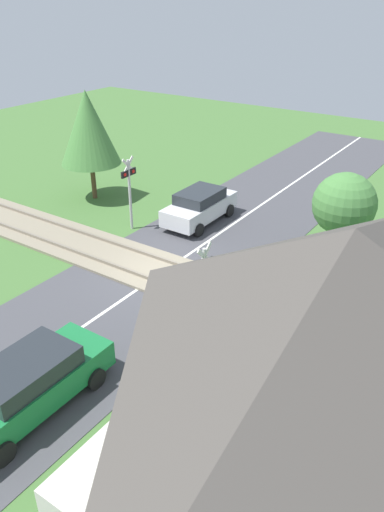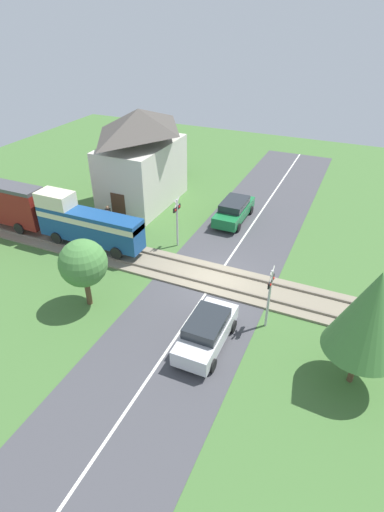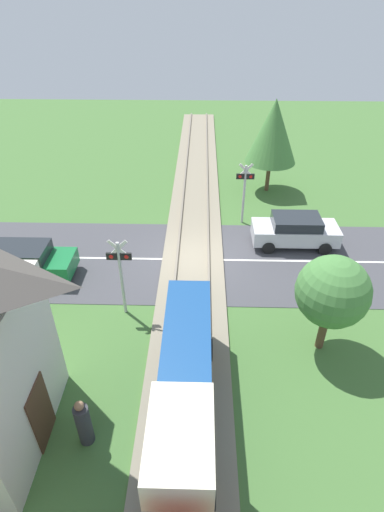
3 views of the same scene
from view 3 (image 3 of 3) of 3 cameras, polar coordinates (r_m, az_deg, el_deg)
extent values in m
plane|color=#426B33|center=(18.42, 0.11, -0.55)|extent=(60.00, 60.00, 0.00)
cube|color=#424247|center=(18.41, 0.11, -0.52)|extent=(48.00, 6.40, 0.02)
cube|color=silver|center=(18.41, 0.11, -0.49)|extent=(48.00, 0.12, 0.00)
cube|color=gray|center=(18.39, 0.11, -0.40)|extent=(2.80, 48.00, 0.12)
cube|color=slate|center=(18.32, 2.37, -0.12)|extent=(0.10, 48.00, 0.12)
cube|color=slate|center=(18.34, -2.13, -0.05)|extent=(0.10, 48.00, 0.12)
cube|color=navy|center=(11.33, -0.93, -18.31)|extent=(1.35, 6.94, 1.90)
cube|color=beige|center=(10.92, -0.96, -16.65)|extent=(1.37, 6.94, 0.36)
cube|color=beige|center=(8.85, -1.69, -25.03)|extent=(1.35, 2.22, 0.90)
cylinder|color=black|center=(13.48, 2.63, -13.26)|extent=(0.14, 0.76, 0.76)
cylinder|color=black|center=(13.51, -3.65, -13.13)|extent=(0.14, 0.76, 0.76)
cylinder|color=black|center=(11.00, 2.95, -30.67)|extent=(0.14, 0.76, 0.76)
cylinder|color=black|center=(11.05, -5.74, -30.40)|extent=(0.14, 0.76, 0.76)
cube|color=silver|center=(19.78, 14.46, 3.25)|extent=(4.05, 1.64, 0.74)
cube|color=#23282D|center=(19.48, 14.71, 4.78)|extent=(2.23, 1.50, 0.48)
cylinder|color=black|center=(19.03, 10.88, 1.12)|extent=(0.60, 0.18, 0.60)
cylinder|color=black|center=(20.40, 10.28, 3.66)|extent=(0.60, 0.18, 0.60)
cylinder|color=black|center=(19.64, 18.47, 0.97)|extent=(0.60, 0.18, 0.60)
cylinder|color=black|center=(20.97, 17.41, 3.45)|extent=(0.60, 0.18, 0.60)
cube|color=#197038|center=(18.52, -23.26, -1.06)|extent=(4.54, 1.68, 0.72)
cube|color=#23282D|center=(18.20, -23.69, 0.51)|extent=(2.50, 1.55, 0.50)
cylinder|color=black|center=(18.80, -18.02, -0.56)|extent=(0.60, 0.18, 0.60)
cylinder|color=black|center=(17.54, -19.55, -3.72)|extent=(0.60, 0.18, 0.60)
cylinder|color=#B7B7B7|center=(20.80, 7.42, 8.63)|extent=(0.12, 0.12, 3.19)
cube|color=black|center=(20.38, 7.63, 11.20)|extent=(0.90, 0.08, 0.28)
sphere|color=red|center=(20.41, 8.40, 11.18)|extent=(0.18, 0.18, 0.18)
sphere|color=red|center=(20.35, 6.86, 11.23)|extent=(0.18, 0.18, 0.18)
cube|color=silver|center=(20.25, 7.70, 12.04)|extent=(0.72, 0.04, 0.72)
cube|color=silver|center=(20.25, 7.70, 12.04)|extent=(0.72, 0.04, 0.72)
cylinder|color=#B7B7B7|center=(14.89, -10.00, -3.27)|extent=(0.12, 0.12, 3.19)
cube|color=black|center=(14.29, -10.40, -0.04)|extent=(0.90, 0.08, 0.28)
sphere|color=red|center=(14.35, -11.46, -0.02)|extent=(0.18, 0.18, 0.18)
sphere|color=red|center=(14.24, -9.34, -0.05)|extent=(0.18, 0.18, 0.18)
cube|color=silver|center=(14.11, -10.54, 1.04)|extent=(0.72, 0.04, 0.72)
cube|color=silver|center=(14.11, -10.54, 1.04)|extent=(0.72, 0.04, 0.72)
cube|color=#472D1E|center=(12.20, -20.73, -20.27)|extent=(0.06, 1.10, 2.10)
cylinder|color=#333338|center=(12.08, -15.17, -22.24)|extent=(0.42, 0.42, 1.42)
sphere|color=#936B4C|center=(11.41, -15.84, -19.90)|extent=(0.26, 0.26, 0.26)
cylinder|color=brown|center=(14.60, 18.14, -10.13)|extent=(0.28, 0.28, 1.47)
sphere|color=#477F3D|center=(13.48, 19.45, -4.81)|extent=(2.37, 2.37, 2.37)
cylinder|color=brown|center=(24.96, 10.79, 11.17)|extent=(0.24, 0.24, 1.85)
cone|color=#477F3D|center=(24.04, 11.51, 17.07)|extent=(2.97, 2.97, 3.56)
camera|label=1|loc=(14.12, -69.24, 8.36)|focal=35.00mm
camera|label=2|loc=(27.19, 47.77, 30.66)|focal=28.00mm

